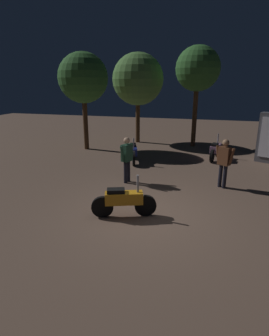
% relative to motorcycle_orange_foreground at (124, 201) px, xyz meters
% --- Properties ---
extents(ground_plane, '(40.00, 40.00, 0.00)m').
position_rel_motorcycle_orange_foreground_xyz_m(ground_plane, '(0.54, 0.23, -0.44)').
color(ground_plane, brown).
extents(motorcycle_orange_foreground, '(1.60, 0.65, 1.11)m').
position_rel_motorcycle_orange_foreground_xyz_m(motorcycle_orange_foreground, '(0.00, 0.00, 0.00)').
color(motorcycle_orange_foreground, black).
rests_on(motorcycle_orange_foreground, ground_plane).
extents(motorcycle_blue_parked_left, '(0.61, 1.61, 1.11)m').
position_rel_motorcycle_orange_foreground_xyz_m(motorcycle_blue_parked_left, '(-1.14, 4.93, 0.00)').
color(motorcycle_blue_parked_left, black).
rests_on(motorcycle_blue_parked_left, ground_plane).
extents(motorcycle_pink_parked_right, '(0.50, 1.64, 1.11)m').
position_rel_motorcycle_orange_foreground_xyz_m(motorcycle_pink_parked_right, '(2.26, 6.30, 0.00)').
color(motorcycle_pink_parked_right, black).
rests_on(motorcycle_pink_parked_right, ground_plane).
extents(person_rider_beside, '(0.60, 0.43, 1.60)m').
position_rel_motorcycle_orange_foreground_xyz_m(person_rider_beside, '(2.48, 2.79, 0.51)').
color(person_rider_beside, black).
rests_on(person_rider_beside, ground_plane).
extents(person_bystander_far, '(0.36, 0.64, 1.57)m').
position_rel_motorcycle_orange_foreground_xyz_m(person_bystander_far, '(-0.66, 2.43, 0.49)').
color(person_bystander_far, black).
rests_on(person_bystander_far, ground_plane).
extents(tree_left_bg, '(2.23, 2.23, 5.07)m').
position_rel_motorcycle_orange_foreground_xyz_m(tree_left_bg, '(1.13, 8.79, 3.48)').
color(tree_left_bg, '#4C331E').
rests_on(tree_left_bg, ground_plane).
extents(tree_center_bg, '(2.40, 2.40, 4.71)m').
position_rel_motorcycle_orange_foreground_xyz_m(tree_center_bg, '(-4.13, 6.64, 3.04)').
color(tree_center_bg, '#4C331E').
rests_on(tree_center_bg, ground_plane).
extents(tree_right_bg, '(2.78, 2.78, 4.85)m').
position_rel_motorcycle_orange_foreground_xyz_m(tree_right_bg, '(-2.02, 9.01, 3.01)').
color(tree_right_bg, '#4C331E').
rests_on(tree_right_bg, ground_plane).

